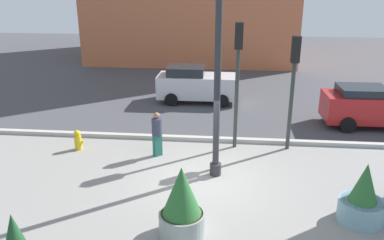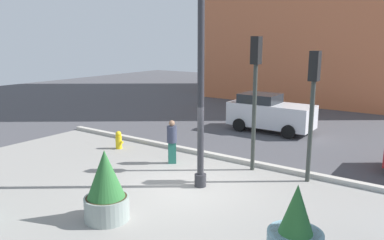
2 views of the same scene
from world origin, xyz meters
name	(u,v)px [view 1 (image 1 of 2)]	position (x,y,z in m)	size (l,w,h in m)	color
ground_plane	(213,133)	(0.00, 4.00, 0.00)	(60.00, 60.00, 0.00)	#47474C
plaza_pavement	(202,216)	(0.00, -2.00, 0.00)	(18.00, 10.00, 0.02)	gray
curb_strip	(212,139)	(0.00, 3.12, 0.08)	(18.00, 0.24, 0.16)	#B7B2A8
lamp_post	(218,69)	(0.26, 0.35, 3.43)	(0.44, 0.44, 7.04)	#2D2D33
potted_plant_by_pillar	(182,205)	(-0.42, -2.84, 0.83)	(1.12, 1.12, 1.82)	gray
potted_plant_near_left	(362,200)	(4.07, -1.81, 0.62)	(1.15, 1.15, 1.63)	#7AA8B7
fire_hydrant	(78,140)	(-4.83, 1.85, 0.37)	(0.36, 0.26, 0.75)	gold
traffic_light_far_side	(238,65)	(0.88, 2.66, 3.08)	(0.28, 0.42, 4.55)	#333833
traffic_light_corner	(294,75)	(2.81, 2.68, 2.79)	(0.28, 0.42, 4.12)	#333833
car_curb_east	(197,84)	(-1.05, 8.32, 0.91)	(4.06, 1.95, 1.82)	silver
car_far_lane	(375,106)	(6.72, 5.48, 0.89)	(4.32, 2.00, 1.72)	red
pedestrian_by_curb	(157,132)	(-1.84, 1.62, 0.89)	(0.51, 0.51, 1.61)	#236656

